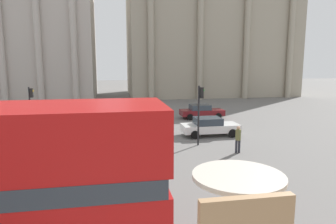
{
  "coord_description": "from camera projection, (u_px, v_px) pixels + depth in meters",
  "views": [
    {
      "loc": [
        0.72,
        -2.08,
        5.2
      ],
      "look_at": [
        3.93,
        15.63,
        2.34
      ],
      "focal_mm": 32.0,
      "sensor_mm": 36.0,
      "label": 1
    }
  ],
  "objects": [
    {
      "name": "pedestrian_olive",
      "position": [
        238.0,
        138.0,
        17.65
      ],
      "size": [
        0.32,
        0.32,
        1.63
      ],
      "rotation": [
        0.0,
        0.0,
        5.14
      ],
      "color": "#282B33",
      "rests_on": "ground_plane"
    },
    {
      "name": "traffic_light_mid",
      "position": [
        200.0,
        107.0,
        19.16
      ],
      "size": [
        0.42,
        0.24,
        3.87
      ],
      "color": "black",
      "rests_on": "ground_plane"
    },
    {
      "name": "plaza_building_right",
      "position": [
        207.0,
        35.0,
        52.34
      ],
      "size": [
        27.98,
        16.91,
        20.6
      ],
      "color": "#A39984",
      "rests_on": "ground_plane"
    },
    {
      "name": "plaza_building_left",
      "position": [
        12.0,
        20.0,
        45.51
      ],
      "size": [
        24.56,
        11.93,
        23.75
      ],
      "color": "#BCB2A8",
      "rests_on": "ground_plane"
    },
    {
      "name": "pedestrian_black",
      "position": [
        120.0,
        108.0,
        28.98
      ],
      "size": [
        0.32,
        0.32,
        1.8
      ],
      "rotation": [
        0.0,
        0.0,
        5.35
      ],
      "color": "#282B33",
      "rests_on": "ground_plane"
    },
    {
      "name": "car_maroon",
      "position": [
        201.0,
        111.0,
        29.22
      ],
      "size": [
        4.2,
        1.93,
        1.35
      ],
      "rotation": [
        0.0,
        0.0,
        5.59
      ],
      "color": "black",
      "rests_on": "ground_plane"
    },
    {
      "name": "cafe_dining_table",
      "position": [
        237.0,
        203.0,
        1.96
      ],
      "size": [
        0.6,
        0.6,
        0.73
      ],
      "color": "#2D2D30",
      "rests_on": "cafe_floor_slab"
    },
    {
      "name": "traffic_light_far",
      "position": [
        31.0,
        103.0,
        22.83
      ],
      "size": [
        0.42,
        0.24,
        3.52
      ],
      "color": "black",
      "rests_on": "ground_plane"
    },
    {
      "name": "car_white",
      "position": [
        210.0,
        126.0,
        22.09
      ],
      "size": [
        4.2,
        1.93,
        1.35
      ],
      "rotation": [
        0.0,
        0.0,
        2.9
      ],
      "color": "black",
      "rests_on": "ground_plane"
    },
    {
      "name": "pedestrian_yellow",
      "position": [
        105.0,
        148.0,
        15.01
      ],
      "size": [
        0.32,
        0.32,
        1.82
      ],
      "rotation": [
        0.0,
        0.0,
        5.51
      ],
      "color": "#282B33",
      "rests_on": "ground_plane"
    }
  ]
}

